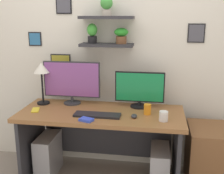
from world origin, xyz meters
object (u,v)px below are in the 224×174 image
object	(u,v)px
monitor_left	(72,81)
computer_tower_left	(48,155)
computer_mouse	(134,116)
desk_lamp	(41,72)
desk	(102,129)
computer_tower_right	(159,168)
coffee_mug	(164,116)
cell_phone	(36,110)
scissors_tray	(86,120)
monitor_right	(140,89)
drawer_cabinet	(210,157)
keyboard	(97,115)
pen_cup	(147,109)

from	to	relation	value
monitor_left	computer_tower_left	xyz separation A→B (m)	(-0.23, -0.19, -0.78)
computer_mouse	desk_lamp	distance (m)	1.08
desk	computer_tower_right	distance (m)	0.68
computer_mouse	coffee_mug	distance (m)	0.27
cell_phone	computer_tower_right	distance (m)	1.36
desk_lamp	desk	bearing A→B (deg)	-8.48
coffee_mug	scissors_tray	world-z (taller)	coffee_mug
desk	computer_tower_right	xyz separation A→B (m)	(0.59, -0.09, -0.33)
monitor_left	monitor_right	world-z (taller)	monitor_left
scissors_tray	computer_tower_right	xyz separation A→B (m)	(0.67, 0.23, -0.55)
drawer_cabinet	computer_tower_left	size ratio (longest dim) A/B	1.42
monitor_left	coffee_mug	world-z (taller)	monitor_left
monitor_right	coffee_mug	bearing A→B (deg)	-56.99
computer_tower_left	coffee_mug	bearing A→B (deg)	-8.86
keyboard	coffee_mug	distance (m)	0.61
coffee_mug	pen_cup	xyz separation A→B (m)	(-0.15, 0.16, 0.01)
coffee_mug	computer_tower_left	xyz separation A→B (m)	(-1.19, 0.19, -0.58)
pen_cup	computer_mouse	bearing A→B (deg)	-135.69
desk	keyboard	world-z (taller)	keyboard
keyboard	coffee_mug	world-z (taller)	coffee_mug
desk	monitor_right	distance (m)	0.56
computer_mouse	coffee_mug	size ratio (longest dim) A/B	1.00
drawer_cabinet	pen_cup	bearing A→B (deg)	-173.29
computer_mouse	cell_phone	bearing A→B (deg)	177.34
monitor_left	pen_cup	xyz separation A→B (m)	(0.81, -0.21, -0.19)
monitor_right	desk_lamp	xyz separation A→B (m)	(-1.02, -0.06, 0.16)
computer_tower_right	monitor_right	bearing A→B (deg)	131.97
coffee_mug	pen_cup	world-z (taller)	pen_cup
coffee_mug	computer_tower_left	bearing A→B (deg)	171.14
computer_tower_left	cell_phone	bearing A→B (deg)	-124.15
cell_phone	drawer_cabinet	xyz separation A→B (m)	(1.73, 0.14, -0.45)
cell_phone	desk_lamp	bearing A→B (deg)	75.08
coffee_mug	drawer_cabinet	bearing A→B (deg)	26.02
desk	cell_phone	distance (m)	0.70
monitor_left	coffee_mug	xyz separation A→B (m)	(0.96, -0.37, -0.20)
cell_phone	computer_tower_right	size ratio (longest dim) A/B	0.33
computer_tower_left	keyboard	bearing A→B (deg)	-14.95
cell_phone	computer_mouse	bearing A→B (deg)	-19.44
monitor_right	computer_tower_left	size ratio (longest dim) A/B	1.16
keyboard	desk_lamp	world-z (taller)	desk_lamp
desk	keyboard	bearing A→B (deg)	-94.01
computer_tower_right	pen_cup	bearing A→B (deg)	163.08
keyboard	drawer_cabinet	distance (m)	1.20
keyboard	computer_tower_left	bearing A→B (deg)	165.05
desk	pen_cup	world-z (taller)	pen_cup
monitor_left	coffee_mug	distance (m)	1.05
desk	coffee_mug	size ratio (longest dim) A/B	17.90
pen_cup	computer_tower_right	xyz separation A→B (m)	(0.14, -0.04, -0.59)
coffee_mug	computer_tower_right	bearing A→B (deg)	96.01
monitor_left	keyboard	size ratio (longest dim) A/B	1.38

